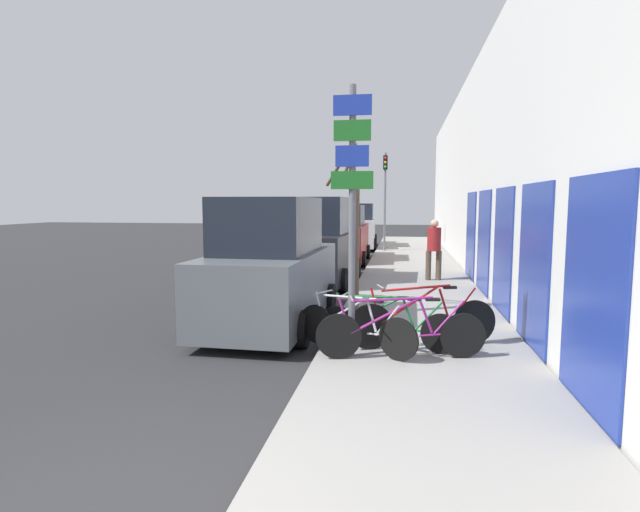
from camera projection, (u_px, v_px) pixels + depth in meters
name	position (u px, v px, depth m)	size (l,w,h in m)	color
ground_plane	(325.00, 284.00, 14.58)	(80.00, 80.00, 0.00)	#28282B
sidewalk_curb	(413.00, 271.00, 16.90)	(3.20, 32.00, 0.15)	gray
building_facade	(470.00, 176.00, 16.17)	(0.23, 32.00, 6.50)	silver
signpost	(352.00, 205.00, 7.06)	(0.60, 0.12, 3.86)	#595B60
bicycle_0	(401.00, 332.00, 7.12)	(2.41, 0.60, 0.91)	black
bicycle_1	(355.00, 327.00, 7.46)	(1.86, 1.01, 0.86)	black
bicycle_2	(387.00, 325.00, 7.60)	(2.19, 0.56, 0.84)	black
bicycle_3	(423.00, 321.00, 7.70)	(2.27, 0.83, 0.97)	black
parked_car_0	(271.00, 269.00, 9.55)	(2.08, 4.43, 2.48)	#51565B
parked_car_1	(320.00, 246.00, 14.48)	(2.12, 4.23, 2.53)	black
parked_car_2	(341.00, 236.00, 19.80)	(2.15, 4.55, 2.27)	maroon
parked_car_3	(356.00, 228.00, 25.88)	(2.25, 4.87, 2.33)	#B2B7BC
pedestrian_near	(434.00, 245.00, 14.32)	(0.45, 0.39, 1.75)	#4C3D2D
street_tree	(353.00, 235.00, 9.82)	(0.80, 1.60, 3.50)	brown
traffic_light	(385.00, 188.00, 22.95)	(0.20, 0.30, 4.50)	#595B60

